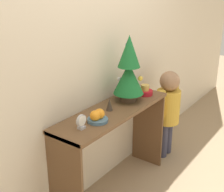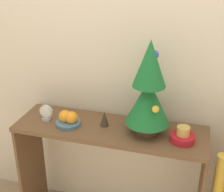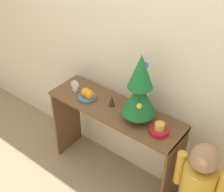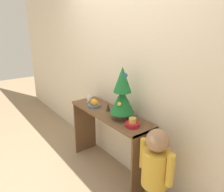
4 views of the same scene
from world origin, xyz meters
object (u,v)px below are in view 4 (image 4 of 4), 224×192
Objects in this scene: fruit_bowl at (94,104)px; desk_clock at (89,99)px; mini_tree at (122,94)px; child_figure at (156,167)px; figurine at (108,107)px; singing_bowl at (132,124)px.

desk_clock is at bearing 173.82° from fruit_bowl.
fruit_bowl is (-0.50, -0.05, -0.24)m from mini_tree.
desk_clock is 0.12× the size of child_figure.
child_figure is (0.89, -0.11, -0.28)m from figurine.
figurine is at bearing 5.26° from desk_clock.
mini_tree is 0.71m from desk_clock.
singing_bowl is 1.32× the size of desk_clock.
desk_clock is 1.04× the size of figurine.
desk_clock is 1.32m from child_figure.
mini_tree reaches higher than child_figure.
desk_clock is at bearing -177.56° from mini_tree.
desk_clock is at bearing -174.74° from figurine.
child_figure is (1.28, -0.08, -0.28)m from desk_clock.
child_figure is (0.40, -0.06, -0.26)m from singing_bowl.
singing_bowl is at bearing -0.90° from desk_clock.
fruit_bowl is 1.10× the size of singing_bowl.
desk_clock is at bearing 176.64° from child_figure.
mini_tree is 0.81m from child_figure.
singing_bowl is 0.48m from child_figure.
singing_bowl is 0.50m from figurine.
singing_bowl is (0.72, 0.00, -0.01)m from fruit_bowl.
figurine is 0.11× the size of child_figure.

